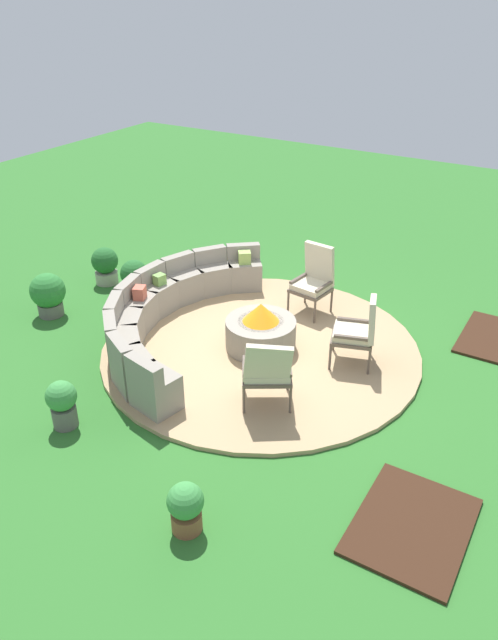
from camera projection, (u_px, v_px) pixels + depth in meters
name	position (u px, v px, depth m)	size (l,w,h in m)	color
ground_plane	(260.00, 350.00, 9.02)	(24.00, 24.00, 0.00)	#2D6B28
patio_circle	(260.00, 348.00, 9.01)	(4.68, 4.68, 0.06)	tan
mulch_bed_left	(412.00, 526.00, 6.10)	(1.41, 1.08, 0.04)	#382114
fire_pit	(261.00, 330.00, 8.86)	(1.04, 1.04, 0.71)	gray
curved_stone_bench	(167.00, 313.00, 9.25)	(4.12, 2.14, 0.76)	gray
lounge_chair_front_left	(267.00, 370.00, 7.50)	(0.78, 0.82, 1.01)	brown
lounge_chair_front_right	(359.00, 329.00, 8.36)	(0.72, 0.74, 1.05)	brown
lounge_chair_back_left	(314.00, 278.00, 9.69)	(0.63, 0.62, 1.14)	brown
potted_plant_0	(105.00, 264.00, 10.83)	(0.47, 0.47, 0.67)	#A89E8E
potted_plant_1	(186.00, 507.00, 5.94)	(0.37, 0.37, 0.57)	brown
potted_plant_2	(62.00, 403.00, 7.33)	(0.38, 0.38, 0.63)	#605B56
potted_plant_3	(48.00, 293.00, 9.78)	(0.57, 0.57, 0.73)	#605B56
potted_plant_4	(134.00, 277.00, 10.36)	(0.47, 0.47, 0.67)	#605B56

